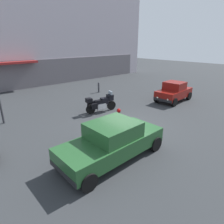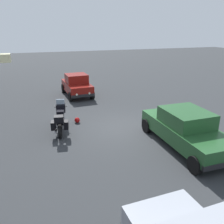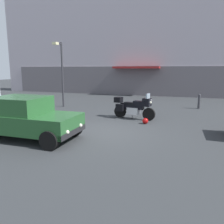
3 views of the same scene
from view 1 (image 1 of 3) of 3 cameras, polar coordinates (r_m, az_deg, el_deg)
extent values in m
plane|color=#2D3033|center=(10.78, 4.00, -4.67)|extent=(80.00, 80.00, 0.00)
cube|color=#B2A8B2|center=(22.79, -26.09, 22.33)|extent=(33.63, 2.40, 12.31)
cube|color=#625C62|center=(21.79, -23.20, 10.26)|extent=(30.26, 0.12, 2.80)
cube|color=maroon|center=(20.76, -27.45, 12.88)|extent=(4.40, 1.10, 0.20)
cylinder|color=black|center=(13.50, -0.19, 2.01)|extent=(0.65, 0.25, 0.64)
cylinder|color=black|center=(12.76, -6.36, 0.80)|extent=(0.65, 0.25, 0.64)
cylinder|color=#B7B7BC|center=(13.37, -0.26, 3.75)|extent=(0.33, 0.13, 0.68)
cube|color=#B7B7BC|center=(13.06, -3.35, 1.81)|extent=(0.66, 0.50, 0.36)
cube|color=black|center=(12.99, -3.37, 2.82)|extent=(1.13, 0.47, 0.28)
cube|color=black|center=(13.08, -2.23, 3.78)|extent=(0.57, 0.43, 0.24)
cube|color=black|center=(12.86, -4.16, 3.27)|extent=(0.60, 0.39, 0.12)
cube|color=black|center=(13.27, -0.63, 4.39)|extent=(0.43, 0.50, 0.40)
cube|color=#8C9EAD|center=(13.21, -0.49, 5.67)|extent=(0.15, 0.41, 0.28)
sphere|color=#EAEACC|center=(13.36, 0.03, 4.50)|extent=(0.14, 0.14, 0.14)
cylinder|color=black|center=(13.20, -0.93, 4.76)|extent=(0.15, 0.62, 0.04)
cylinder|color=#B7B7BC|center=(13.01, -6.08, 1.09)|extent=(0.56, 0.19, 0.09)
cube|color=black|center=(12.97, -6.48, 2.32)|extent=(0.43, 0.27, 0.36)
cube|color=black|center=(12.49, -5.35, 1.67)|extent=(0.43, 0.27, 0.36)
cube|color=black|center=(12.53, -6.88, 3.44)|extent=(0.42, 0.46, 0.28)
cylinder|color=black|center=(13.23, -4.27, 0.80)|extent=(0.05, 0.13, 0.29)
sphere|color=#990C0C|center=(13.01, 2.02, 0.45)|extent=(0.28, 0.28, 0.28)
cube|color=#235128|center=(7.79, 0.05, -9.58)|extent=(4.51, 1.78, 0.64)
cube|color=#235128|center=(7.54, 0.33, -5.35)|extent=(1.91, 1.63, 0.60)
cube|color=#8C9EAD|center=(8.13, 4.98, -3.49)|extent=(0.07, 1.50, 0.51)
cube|color=#8C9EAD|center=(7.02, -5.10, -7.46)|extent=(0.07, 1.50, 0.48)
cube|color=black|center=(9.36, 10.05, -6.10)|extent=(0.13, 1.76, 0.20)
cube|color=black|center=(6.86, -14.22, -17.06)|extent=(0.13, 1.76, 0.20)
cylinder|color=black|center=(9.60, 4.56, -5.80)|extent=(0.64, 0.22, 0.64)
cylinder|color=black|center=(8.69, 12.79, -9.22)|extent=(0.64, 0.22, 0.64)
cylinder|color=black|center=(7.69, -14.63, -13.57)|extent=(0.64, 0.22, 0.64)
cylinder|color=black|center=(6.51, -7.03, -20.00)|extent=(0.64, 0.22, 0.64)
sphere|color=silver|center=(9.61, 7.99, -4.47)|extent=(0.14, 0.14, 0.14)
sphere|color=silver|center=(9.09, 12.71, -6.26)|extent=(0.14, 0.14, 0.14)
cube|color=maroon|center=(16.27, 17.89, 5.33)|extent=(3.48, 1.73, 0.64)
cube|color=maroon|center=(16.13, 18.12, 7.46)|extent=(1.47, 1.51, 0.60)
cube|color=#8C9EAD|center=(15.56, 17.01, 7.15)|extent=(0.13, 1.33, 0.51)
cube|color=#8C9EAD|center=(16.70, 19.16, 7.75)|extent=(0.13, 1.33, 0.48)
cube|color=black|center=(14.91, 14.85, 3.47)|extent=(0.20, 1.56, 0.20)
cube|color=black|center=(17.77, 20.29, 5.51)|extent=(0.20, 1.56, 0.20)
cylinder|color=black|center=(14.95, 18.03, 2.80)|extent=(0.65, 0.25, 0.64)
cylinder|color=black|center=(15.63, 13.24, 3.98)|extent=(0.65, 0.25, 0.64)
cylinder|color=black|center=(17.16, 21.90, 4.47)|extent=(0.65, 0.25, 0.64)
cylinder|color=black|center=(17.75, 17.55, 5.47)|extent=(0.65, 0.25, 0.64)
sphere|color=silver|center=(14.64, 16.23, 3.53)|extent=(0.14, 0.14, 0.14)
sphere|color=silver|center=(15.04, 13.39, 4.22)|extent=(0.14, 0.14, 0.14)
cylinder|color=#333338|center=(18.36, -3.99, 7.21)|extent=(0.16, 0.16, 0.89)
sphere|color=#333338|center=(18.27, -4.02, 8.57)|extent=(0.16, 0.16, 0.16)
camera|label=2|loc=(11.17, -59.80, 11.62)|focal=38.53mm
camera|label=3|loc=(10.87, 56.26, 0.77)|focal=37.12mm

